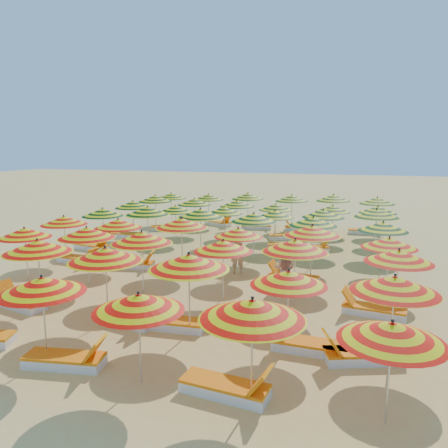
{
  "coord_description": "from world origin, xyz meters",
  "views": [
    {
      "loc": [
        5.3,
        -15.8,
        4.65
      ],
      "look_at": [
        0.0,
        0.5,
        1.6
      ],
      "focal_mm": 35.0,
      "sensor_mm": 36.0,
      "label": 1
    }
  ],
  "objects": [
    {
      "name": "umbrella_32",
      "position": [
        -1.05,
        3.76,
        1.65
      ],
      "size": [
        2.24,
        2.24,
        1.88
      ],
      "color": "silver",
      "rests_on": "ground"
    },
    {
      "name": "lounger_3",
      "position": [
        -4.16,
        -6.08,
        0.15
      ],
      "size": [
        1.81,
        0.92,
        0.69
      ],
      "rotation": [
        0.0,
        0.0,
        2.93
      ],
      "color": "white",
      "rests_on": "ground"
    },
    {
      "name": "umbrella_19",
      "position": [
        -3.74,
        -1.26,
        1.71
      ],
      "size": [
        2.32,
        2.32,
        1.94
      ],
      "color": "silver",
      "rests_on": "ground"
    },
    {
      "name": "beachgoer_b",
      "position": [
        2.93,
        -2.12,
        0.71
      ],
      "size": [
        0.75,
        0.62,
        1.43
      ],
      "primitive_type": "imported",
      "rotation": [
        0.0,
        0.0,
        3.02
      ],
      "color": "tan",
      "rests_on": "ground"
    },
    {
      "name": "lounger_22",
      "position": [
        5.43,
        8.48,
        0.15
      ],
      "size": [
        1.76,
        0.66,
        0.69
      ],
      "rotation": [
        0.0,
        0.0,
        0.05
      ],
      "color": "white",
      "rests_on": "ground"
    },
    {
      "name": "umbrella_10",
      "position": [
        3.73,
        -6.16,
        1.67
      ],
      "size": [
        2.27,
        2.27,
        1.9
      ],
      "color": "silver",
      "rests_on": "ground"
    },
    {
      "name": "umbrella_27",
      "position": [
        1.03,
        1.29,
        1.79
      ],
      "size": [
        2.41,
        2.41,
        2.04
      ],
      "color": "silver",
      "rests_on": "ground"
    },
    {
      "name": "lounger_16",
      "position": [
        -5.22,
        6.17,
        0.15
      ],
      "size": [
        1.82,
        1.24,
        0.69
      ],
      "rotation": [
        0.0,
        0.0,
        0.42
      ],
      "color": "white",
      "rests_on": "ground"
    },
    {
      "name": "umbrella_23",
      "position": [
        6.11,
        -1.33,
        1.64
      ],
      "size": [
        2.26,
        2.26,
        1.86
      ],
      "color": "silver",
      "rests_on": "ground"
    },
    {
      "name": "umbrella_8",
      "position": [
        -1.13,
        -6.15,
        1.84
      ],
      "size": [
        2.43,
        2.43,
        2.09
      ],
      "color": "silver",
      "rests_on": "ground"
    },
    {
      "name": "lounger_4",
      "position": [
        -0.53,
        -6.16,
        0.15
      ],
      "size": [
        1.81,
        0.89,
        0.69
      ],
      "rotation": [
        0.0,
        0.0,
        -0.19
      ],
      "color": "white",
      "rests_on": "ground"
    },
    {
      "name": "lounger_6",
      "position": [
        4.23,
        -6.29,
        0.15
      ],
      "size": [
        1.75,
        0.63,
        0.69
      ],
      "rotation": [
        0.0,
        0.0,
        3.11
      ],
      "color": "white",
      "rests_on": "ground"
    },
    {
      "name": "umbrella_39",
      "position": [
        1.03,
        5.87,
        1.63
      ],
      "size": [
        2.14,
        2.14,
        1.85
      ],
      "color": "silver",
      "rests_on": "ground"
    },
    {
      "name": "umbrella_5",
      "position": [
        5.84,
        -8.56,
        1.65
      ],
      "size": [
        1.92,
        1.92,
        1.88
      ],
      "color": "silver",
      "rests_on": "ground"
    },
    {
      "name": "umbrella_4",
      "position": [
        3.51,
        -8.68,
        1.81
      ],
      "size": [
        2.57,
        2.57,
        2.06
      ],
      "color": "silver",
      "rests_on": "ground"
    },
    {
      "name": "umbrella_7",
      "position": [
        -3.57,
        -5.85,
        1.82
      ],
      "size": [
        2.27,
        2.27,
        2.07
      ],
      "color": "silver",
      "rests_on": "ground"
    },
    {
      "name": "lounger_18",
      "position": [
        3.22,
        6.13,
        0.15
      ],
      "size": [
        1.79,
        0.81,
        0.69
      ],
      "rotation": [
        0.0,
        0.0,
        3.28
      ],
      "color": "white",
      "rests_on": "ground"
    },
    {
      "name": "umbrella_34",
      "position": [
        3.59,
        3.6,
        1.74
      ],
      "size": [
        2.02,
        2.02,
        1.97
      ],
      "color": "silver",
      "rests_on": "ground"
    },
    {
      "name": "umbrella_22",
      "position": [
        3.65,
        -0.99,
        1.82
      ],
      "size": [
        2.33,
        2.33,
        2.07
      ],
      "color": "silver",
      "rests_on": "ground"
    },
    {
      "name": "umbrella_41",
      "position": [
        5.92,
        6.16,
        1.67
      ],
      "size": [
        2.25,
        2.25,
        1.89
      ],
      "color": "silver",
      "rests_on": "ground"
    },
    {
      "name": "lounger_2",
      "position": [
        3.01,
        -8.57,
        0.15
      ],
      "size": [
        1.78,
        0.75,
        0.69
      ],
      "rotation": [
        0.0,
        0.0,
        -0.1
      ],
      "color": "white",
      "rests_on": "ground"
    },
    {
      "name": "lounger_14",
      "position": [
        2.05,
        3.67,
        0.15
      ],
      "size": [
        1.81,
        0.88,
        0.69
      ],
      "rotation": [
        0.0,
        0.0,
        0.18
      ],
      "color": "white",
      "rests_on": "ground"
    },
    {
      "name": "lounger_12",
      "position": [
        -6.45,
        0.82,
        0.15
      ],
      "size": [
        1.8,
        0.85,
        0.69
      ],
      "rotation": [
        0.0,
        0.0,
        -0.16
      ],
      "color": "white",
      "rests_on": "ground"
    },
    {
      "name": "umbrella_38",
      "position": [
        -1.04,
        5.93,
        1.71
      ],
      "size": [
        2.28,
        2.28,
        1.95
      ],
      "color": "silver",
      "rests_on": "ground"
    },
    {
      "name": "umbrella_9",
      "position": [
        1.29,
        -6.24,
        1.87
      ],
      "size": [
        2.3,
        2.3,
        2.13
      ],
      "color": "silver",
      "rests_on": "ground"
    },
    {
      "name": "umbrella_35",
      "position": [
        5.81,
        3.71,
        1.84
      ],
      "size": [
        2.53,
        2.53,
        2.09
      ],
      "color": "silver",
      "rests_on": "ground"
    },
    {
      "name": "umbrella_3",
      "position": [
        1.24,
        -8.66,
        1.67
      ],
      "size": [
        1.98,
        1.98,
        1.9
      ],
      "color": "silver",
      "rests_on": "ground"
    },
    {
      "name": "beachgoer_a",
      "position": [
        0.92,
        -0.73,
        0.73
      ],
      "size": [
        0.63,
        0.54,
        1.45
      ],
      "primitive_type": "imported",
      "rotation": [
        0.0,
        0.0,
        3.58
      ],
      "color": "tan",
      "rests_on": "ground"
    },
    {
      "name": "umbrella_45",
      "position": [
        1.4,
        8.54,
        1.79
      ],
      "size": [
        1.94,
        1.94,
        2.03
      ],
      "color": "silver",
      "rests_on": "ground"
    },
    {
      "name": "lounger_19",
      "position": [
        -2.95,
        8.5,
        0.15
      ],
      "size": [
        1.82,
        1.22,
        0.69
      ],
      "rotation": [
        0.0,
        0.0,
        -0.41
      ],
      "color": "white",
      "rests_on": "ground"
    },
    {
      "name": "umbrella_47",
      "position": [
        5.93,
        8.53,
        1.81
      ],
      "size": [
        2.22,
        2.22,
        2.06
      ],
      "color": "silver",
      "rests_on": "ground"
    },
    {
      "name": "umbrella_26",
      "position": [
        -1.27,
        1.21,
        1.87
      ],
      "size": [
        2.23,
        2.23,
        2.13
      ],
      "color": "silver",
      "rests_on": "ground"
    },
    {
      "name": "lounger_7",
      "position": [
        5.4,
        -6.41,
        0.15
      ],
      "size": [
        1.82,
        1.17,
        0.69
      ],
      "rotation": [
        0.0,
        0.0,
        3.51
      ],
      "color": "white",
      "rests_on": "ground"
    },
    {
      "name": "umbrella_37",
      "position": [
        -3.44,
        5.9,
        1.72
      ],
      "size": [
        2.17,
        2.17,
        1.95
      ],
      "color": "silver",
      "rests_on": "ground"
    },
    {
      "name": "umbrella_31",
      "position": [
        -3.52,
        3.63,
        1.63
      ],
      "size": [
        1.88,
        1.88,
        1.85
      ],
      "color": "silver",
      "rests_on": "ground"
    },
    {
      "name": "umbrella_30",
      "position": [
        -6.0,
        3.85,
        1.72
      ],
      "size": [
        2.37,
        2.37,
        1.96
      ],
      "color": "silver",
      "rests_on": "ground"
    },
    {
      "name": "umbrella_33",
      "position": [
        1.45,
        3.54,
        1.63
      ],
      "size": [
        2.06,
        2.06,
        1.85
      ],
      "color": "silver",
      "rests_on": "ground"
    },
    {
      "name": "umbrella_20",
      "position": [
        -1.14,
        -1.09,
        1.84
      ],
      "size": [
        2.22,
        2.22,
        2.09
      ],
      "color": "silver",
      "rests_on": "ground"
    },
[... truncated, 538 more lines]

